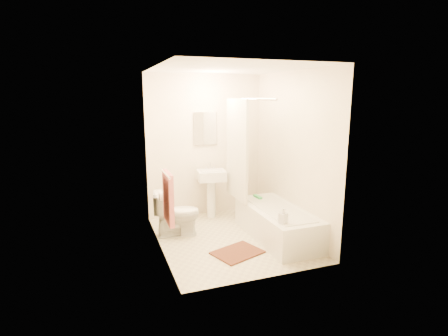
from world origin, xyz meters
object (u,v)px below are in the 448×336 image
object	(u,v)px
toilet	(177,214)
soap_bottle	(283,216)
bath_mat	(237,252)
sink	(211,192)
bathtub	(277,223)

from	to	relation	value
toilet	soap_bottle	world-z (taller)	toilet
soap_bottle	toilet	bearing A→B (deg)	134.90
bath_mat	soap_bottle	xyz separation A→B (m)	(0.52, -0.26, 0.53)
sink	soap_bottle	bearing A→B (deg)	-68.87
soap_bottle	bath_mat	bearing A→B (deg)	153.90
sink	bathtub	world-z (taller)	sink
toilet	bathtub	distance (m)	1.48
bathtub	bath_mat	size ratio (longest dim) A/B	2.56
bathtub	soap_bottle	world-z (taller)	soap_bottle
bathtub	soap_bottle	size ratio (longest dim) A/B	7.72
bath_mat	soap_bottle	bearing A→B (deg)	-26.10
sink	soap_bottle	world-z (taller)	sink
bathtub	sink	bearing A→B (deg)	118.77
sink	bathtub	distance (m)	1.33
sink	bathtub	xyz separation A→B (m)	(0.63, -1.15, -0.23)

